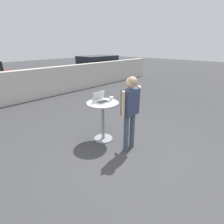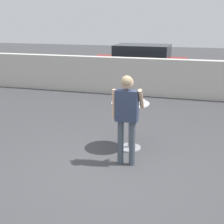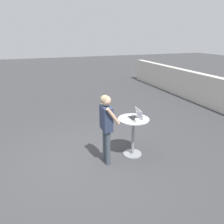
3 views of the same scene
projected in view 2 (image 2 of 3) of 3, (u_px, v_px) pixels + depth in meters
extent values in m
plane|color=#3D3D3F|center=(110.00, 174.00, 5.35)|extent=(50.00, 50.00, 0.00)
cube|color=beige|center=(158.00, 78.00, 10.52)|extent=(17.26, 0.35, 1.27)
cylinder|color=gray|center=(130.00, 148.00, 6.39)|extent=(0.46, 0.46, 0.03)
cylinder|color=gray|center=(130.00, 126.00, 6.26)|extent=(0.07, 0.07, 0.91)
cylinder|color=#B7B7BC|center=(130.00, 104.00, 6.12)|extent=(0.75, 0.75, 0.02)
cube|color=silver|center=(130.00, 103.00, 6.11)|extent=(0.35, 0.24, 0.02)
cube|color=black|center=(130.00, 102.00, 6.11)|extent=(0.31, 0.19, 0.00)
cube|color=silver|center=(132.00, 95.00, 6.21)|extent=(0.35, 0.08, 0.22)
cube|color=white|center=(132.00, 95.00, 6.20)|extent=(0.32, 0.07, 0.20)
cylinder|color=white|center=(143.00, 102.00, 6.00)|extent=(0.09, 0.09, 0.09)
torus|color=white|center=(146.00, 102.00, 5.99)|extent=(0.04, 0.01, 0.04)
cylinder|color=#424C56|center=(121.00, 142.00, 5.62)|extent=(0.11, 0.11, 0.83)
cylinder|color=#424C56|center=(132.00, 143.00, 5.56)|extent=(0.11, 0.11, 0.83)
cube|color=#2D3851|center=(127.00, 106.00, 5.39)|extent=(0.39, 0.20, 0.55)
sphere|color=#DBAD89|center=(127.00, 83.00, 5.27)|extent=(0.22, 0.22, 0.22)
sphere|color=#9E8966|center=(127.00, 81.00, 5.24)|extent=(0.20, 0.20, 0.20)
cylinder|color=#DBAD89|center=(114.00, 104.00, 5.45)|extent=(0.07, 0.07, 0.52)
cylinder|color=#DBAD89|center=(141.00, 99.00, 5.36)|extent=(0.07, 0.31, 0.40)
cube|color=maroon|center=(137.00, 66.00, 13.34)|extent=(4.09, 1.93, 0.64)
cube|color=black|center=(143.00, 51.00, 13.10)|extent=(2.26, 1.68, 0.56)
cylinder|color=black|center=(103.00, 74.00, 12.96)|extent=(0.64, 0.23, 0.64)
cylinder|color=black|center=(115.00, 68.00, 14.58)|extent=(0.64, 0.23, 0.64)
cylinder|color=black|center=(164.00, 77.00, 12.26)|extent=(0.64, 0.23, 0.64)
cylinder|color=black|center=(169.00, 70.00, 13.88)|extent=(0.64, 0.23, 0.64)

